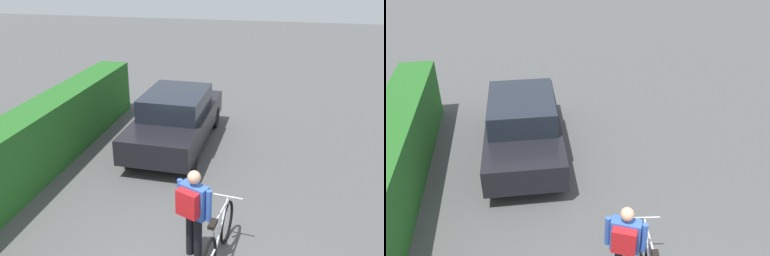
# 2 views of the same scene
# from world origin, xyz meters

# --- Properties ---
(parked_car_near) EXTENTS (4.18, 1.80, 1.44)m
(parked_car_near) POSITION_xyz_m (5.65, 1.57, 0.74)
(parked_car_near) COLOR black
(parked_car_near) RESTS_ON ground
(person_rider) EXTENTS (0.48, 0.60, 1.57)m
(person_rider) POSITION_xyz_m (1.46, 0.22, 0.95)
(person_rider) COLOR black
(person_rider) RESTS_ON ground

